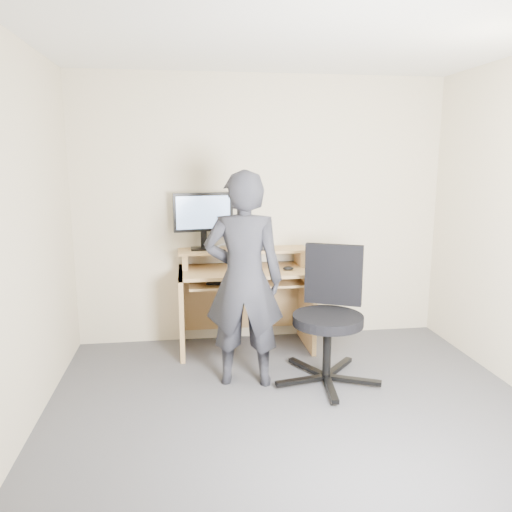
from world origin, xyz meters
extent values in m
plane|color=#4F4F54|center=(0.00, 0.00, 0.00)|extent=(3.50, 3.50, 0.00)
cube|color=beige|center=(0.00, 1.75, 1.25)|extent=(3.50, 0.02, 2.50)
cube|color=white|center=(0.00, 0.00, 2.50)|extent=(3.50, 3.50, 0.02)
cube|color=tan|center=(-0.78, 1.45, 0.38)|extent=(0.04, 0.60, 0.75)
cube|color=tan|center=(0.38, 1.45, 0.38)|extent=(0.04, 0.60, 0.75)
cube|color=tan|center=(-0.20, 1.45, 0.73)|extent=(1.20, 0.60, 0.03)
cube|color=tan|center=(-0.20, 1.37, 0.64)|extent=(1.02, 0.38, 0.02)
cube|color=tan|center=(-0.74, 1.60, 0.82)|extent=(0.05, 0.28, 0.15)
cube|color=tan|center=(0.34, 1.60, 0.82)|extent=(0.05, 0.28, 0.15)
cube|color=tan|center=(-0.20, 1.60, 0.90)|extent=(1.20, 0.30, 0.02)
cube|color=tan|center=(-0.20, 1.74, 0.42)|extent=(1.20, 0.03, 0.65)
cube|color=black|center=(-0.56, 1.63, 0.92)|extent=(0.24, 0.15, 0.02)
cube|color=black|center=(-0.56, 1.65, 1.00)|extent=(0.06, 0.04, 0.15)
cube|color=black|center=(-0.56, 1.62, 1.26)|extent=(0.55, 0.13, 0.35)
cube|color=#93BBFF|center=(-0.56, 1.60, 1.26)|extent=(0.49, 0.09, 0.30)
cube|color=black|center=(-0.26, 1.63, 1.01)|extent=(0.08, 0.14, 0.20)
cylinder|color=silver|center=(0.00, 1.61, 0.99)|extent=(0.09, 0.09, 0.16)
cube|color=black|center=(-0.05, 1.55, 0.92)|extent=(0.08, 0.14, 0.01)
cube|color=black|center=(-0.51, 1.52, 0.93)|extent=(0.05, 0.05, 0.03)
torus|color=silver|center=(-0.36, 1.67, 0.92)|extent=(0.16, 0.16, 0.06)
cube|color=black|center=(-0.32, 1.36, 0.67)|extent=(0.49, 0.26, 0.03)
ellipsoid|color=black|center=(0.18, 1.35, 0.77)|extent=(0.10, 0.06, 0.04)
cube|color=black|center=(0.54, 0.55, 0.04)|extent=(0.40, 0.22, 0.03)
cube|color=black|center=(0.49, 0.80, 0.04)|extent=(0.32, 0.34, 0.03)
cube|color=black|center=(0.24, 0.83, 0.04)|extent=(0.25, 0.39, 0.03)
cube|color=black|center=(0.13, 0.60, 0.04)|extent=(0.42, 0.13, 0.03)
cube|color=black|center=(0.32, 0.42, 0.04)|extent=(0.10, 0.42, 0.03)
cylinder|color=black|center=(0.34, 0.64, 0.27)|extent=(0.07, 0.07, 0.44)
cylinder|color=black|center=(0.34, 0.64, 0.51)|extent=(0.55, 0.55, 0.08)
cube|color=black|center=(0.45, 0.86, 0.82)|extent=(0.44, 0.25, 0.49)
imported|color=black|center=(-0.30, 0.73, 0.83)|extent=(0.67, 0.50, 1.66)
camera|label=1|loc=(-0.72, -2.93, 1.74)|focal=35.00mm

